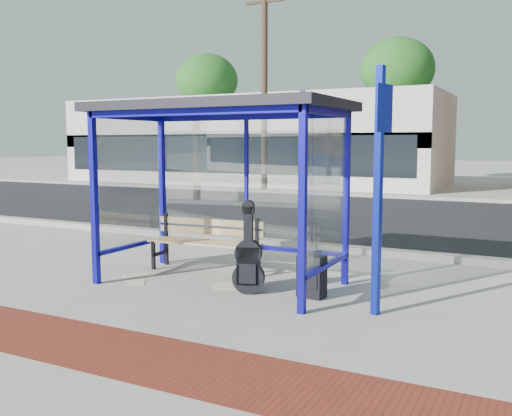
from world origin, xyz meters
The scene contains 19 objects.
ground centered at (0.00, 0.00, 0.00)m, with size 120.00×120.00×0.00m, color #B2ADA0.
brick_paver_strip centered at (0.00, -2.60, 0.01)m, with size 60.00×1.00×0.01m, color maroon.
curb_near centered at (0.00, 2.90, 0.06)m, with size 60.00×0.25×0.12m, color gray.
street_asphalt centered at (0.00, 8.00, 0.00)m, with size 60.00×10.00×0.00m, color black.
curb_far centered at (0.00, 13.10, 0.06)m, with size 60.00×0.25×0.12m, color gray.
far_sidewalk centered at (0.00, 15.00, 0.00)m, with size 60.00×4.00×0.01m, color #B2ADA0.
bus_shelter centered at (0.00, 0.07, 2.07)m, with size 3.30×1.80×2.42m.
storefront_white centered at (-9.00, 17.99, 2.00)m, with size 18.00×6.04×4.00m.
tree_left centered at (-14.00, 22.00, 5.45)m, with size 3.60×3.60×7.03m.
tree_mid centered at (-3.00, 22.00, 5.45)m, with size 3.60×3.60×7.03m.
utility_pole_west centered at (-6.00, 13.40, 4.11)m, with size 1.60×0.24×8.00m.
bench centered at (-0.60, 0.61, 0.46)m, with size 1.75×0.55×0.81m.
guitar_bag centered at (0.58, -0.28, 0.41)m, with size 0.42×0.23×1.11m.
suitcase centered at (1.35, -0.08, 0.26)m, with size 0.35×0.25×0.57m.
backpack centered at (0.45, -0.07, 0.19)m, with size 0.34×0.31×0.39m.
sign_post centered at (2.25, -0.41, 1.52)m, with size 0.15×0.34×2.71m.
newspaper_a centered at (-1.30, -0.15, 0.00)m, with size 0.37×0.29×0.01m, color white.
newspaper_b centered at (-1.05, -0.50, 0.00)m, with size 0.34×0.27×0.01m, color white.
newspaper_c centered at (0.14, -0.11, 0.00)m, with size 0.40×0.32×0.01m, color white.
Camera 1 is at (3.88, -6.48, 1.89)m, focal length 40.00 mm.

